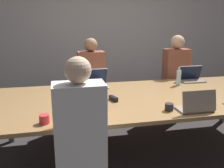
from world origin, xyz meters
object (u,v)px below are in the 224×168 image
object	(u,v)px
laptop_near_midright	(196,105)
laptop_far_midleft	(97,82)
cup_near_midright	(169,107)
cup_near_left	(44,119)
person_far_right	(175,78)
person_near_left	(80,145)
bottle_far_right	(179,78)
stapler	(113,99)
laptop_near_left	(75,116)
bottle_near_left	(104,104)
person_far_midleft	(92,84)
laptop_far_right	(191,77)

from	to	relation	value
laptop_near_midright	laptop_far_midleft	bearing A→B (deg)	-54.63
cup_near_midright	cup_near_left	world-z (taller)	cup_near_left
person_far_right	person_near_left	xyz separation A→B (m)	(-1.79, -1.96, -0.02)
laptop_near_midright	bottle_far_right	bearing A→B (deg)	-107.37
person_far_right	stapler	bearing A→B (deg)	-140.61
laptop_near_left	bottle_near_left	size ratio (longest dim) A/B	1.44
person_far_midleft	stapler	distance (m)	1.06
laptop_near_midright	bottle_near_left	world-z (taller)	bottle_near_left
laptop_far_midleft	person_far_midleft	size ratio (longest dim) A/B	0.22
person_far_right	laptop_near_midright	distance (m)	1.71
person_far_midleft	laptop_near_midright	bearing A→B (deg)	-61.32
bottle_near_left	laptop_near_midright	bearing A→B (deg)	-7.29
person_far_midleft	cup_near_left	bearing A→B (deg)	-112.40
cup_near_midright	laptop_far_midleft	bearing A→B (deg)	117.75
cup_near_left	laptop_far_midleft	world-z (taller)	laptop_far_midleft
person_near_left	laptop_far_midleft	size ratio (longest dim) A/B	4.48
laptop_near_midright	cup_near_midright	size ratio (longest dim) A/B	4.17
cup_near_left	bottle_near_left	size ratio (longest dim) A/B	0.38
laptop_near_midright	cup_near_midright	distance (m)	0.28
stapler	laptop_near_midright	bearing A→B (deg)	-52.86
bottle_near_left	laptop_far_midleft	distance (m)	1.08
bottle_far_right	person_far_midleft	bearing A→B (deg)	154.71
bottle_near_left	stapler	size ratio (longest dim) A/B	1.56
person_near_left	stapler	bearing A→B (deg)	-118.14
cup_near_midright	stapler	distance (m)	0.66
person_far_midleft	stapler	size ratio (longest dim) A/B	8.83
cup_near_midright	person_near_left	distance (m)	1.05
laptop_near_midright	laptop_near_left	bearing A→B (deg)	1.42
laptop_far_right	laptop_far_midleft	xyz separation A→B (m)	(-1.47, -0.02, 0.01)
person_far_right	cup_near_midright	xyz separation A→B (m)	(-0.83, -1.53, 0.08)
bottle_far_right	person_near_left	bearing A→B (deg)	-138.39
person_far_right	bottle_near_left	size ratio (longest dim) A/B	5.76
laptop_near_midright	cup_near_midright	xyz separation A→B (m)	(-0.26, 0.08, -0.03)
laptop_far_right	cup_near_left	xyz separation A→B (m)	(-2.13, -1.19, -0.03)
cup_near_midright	bottle_near_left	bearing A→B (deg)	176.71
cup_near_midright	bottle_near_left	xyz separation A→B (m)	(-0.68, 0.04, 0.07)
person_far_right	stapler	world-z (taller)	person_far_right
laptop_near_midright	person_far_midleft	world-z (taller)	person_far_midleft
laptop_near_left	laptop_far_midleft	bearing A→B (deg)	-107.52
person_far_right	bottle_near_left	world-z (taller)	person_far_right
laptop_near_left	bottle_near_left	distance (m)	0.33
laptop_near_midright	stapler	bearing A→B (deg)	-35.09
bottle_far_right	bottle_near_left	distance (m)	1.55
bottle_near_left	laptop_far_midleft	bearing A→B (deg)	84.91
cup_near_midright	stapler	xyz separation A→B (m)	(-0.49, 0.45, -0.01)
person_near_left	cup_near_midright	bearing A→B (deg)	-155.97
bottle_far_right	person_near_left	xyz separation A→B (m)	(-1.54, -1.37, -0.17)
cup_near_midright	person_far_midleft	size ratio (longest dim) A/B	0.06
person_near_left	laptop_far_right	bearing A→B (deg)	-139.85
cup_near_left	laptop_far_midleft	size ratio (longest dim) A/B	0.30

